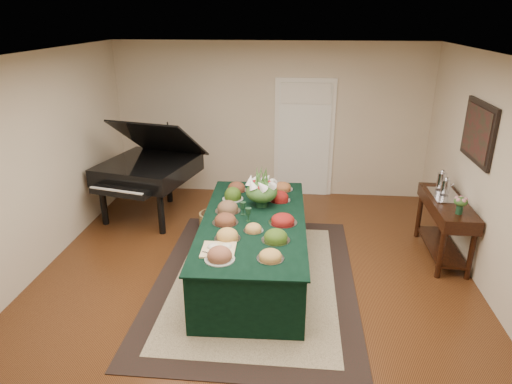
# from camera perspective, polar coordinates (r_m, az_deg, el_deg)

# --- Properties ---
(ground) EXTENTS (6.00, 6.00, 0.00)m
(ground) POSITION_cam_1_polar(r_m,az_deg,el_deg) (5.87, -0.28, -10.66)
(ground) COLOR black
(ground) RESTS_ON ground
(area_rug) EXTENTS (2.46, 3.45, 0.01)m
(area_rug) POSITION_cam_1_polar(r_m,az_deg,el_deg) (5.82, -0.14, -10.92)
(area_rug) COLOR black
(area_rug) RESTS_ON ground
(kitchen_doorway) EXTENTS (1.05, 0.07, 2.10)m
(kitchen_doorway) POSITION_cam_1_polar(r_m,az_deg,el_deg) (8.19, 6.01, 6.51)
(kitchen_doorway) COLOR silver
(kitchen_doorway) RESTS_ON ground
(buffet_table) EXTENTS (1.37, 2.75, 0.74)m
(buffet_table) POSITION_cam_1_polar(r_m,az_deg,el_deg) (5.81, -0.31, -6.78)
(buffet_table) COLOR black
(buffet_table) RESTS_ON ground
(food_platters) EXTENTS (1.06, 2.38, 0.13)m
(food_platters) POSITION_cam_1_polar(r_m,az_deg,el_deg) (5.70, -0.64, -2.71)
(food_platters) COLOR silver
(food_platters) RESTS_ON buffet_table
(cutting_board) EXTENTS (0.37, 0.37, 0.10)m
(cutting_board) POSITION_cam_1_polar(r_m,az_deg,el_deg) (4.96, -4.69, -6.89)
(cutting_board) COLOR tan
(cutting_board) RESTS_ON buffet_table
(green_goblets) EXTENTS (0.16, 0.26, 0.18)m
(green_goblets) POSITION_cam_1_polar(r_m,az_deg,el_deg) (5.66, -1.31, -2.43)
(green_goblets) COLOR #15341F
(green_goblets) RESTS_ON buffet_table
(floral_centerpiece) EXTENTS (0.43, 0.43, 0.43)m
(floral_centerpiece) POSITION_cam_1_polar(r_m,az_deg,el_deg) (5.95, 0.70, 0.52)
(floral_centerpiece) COLOR #15341F
(floral_centerpiece) RESTS_ON buffet_table
(grand_piano) EXTENTS (1.69, 1.81, 1.64)m
(grand_piano) POSITION_cam_1_polar(r_m,az_deg,el_deg) (7.48, -13.32, 2.84)
(grand_piano) COLOR black
(grand_piano) RESTS_ON ground
(wicker_basket) EXTENTS (0.40, 0.40, 0.25)m
(wicker_basket) POSITION_cam_1_polar(r_m,az_deg,el_deg) (7.11, -5.50, -3.58)
(wicker_basket) COLOR olive
(wicker_basket) RESTS_ON ground
(mahogany_sideboard) EXTENTS (0.45, 1.35, 0.83)m
(mahogany_sideboard) POSITION_cam_1_polar(r_m,az_deg,el_deg) (6.57, 22.67, -2.48)
(mahogany_sideboard) COLOR black
(mahogany_sideboard) RESTS_ON ground
(tea_service) EXTENTS (0.34, 0.58, 0.30)m
(tea_service) POSITION_cam_1_polar(r_m,az_deg,el_deg) (6.71, 22.42, 0.83)
(tea_service) COLOR silver
(tea_service) RESTS_ON mahogany_sideboard
(pink_bouquet) EXTENTS (0.18, 0.18, 0.23)m
(pink_bouquet) POSITION_cam_1_polar(r_m,az_deg,el_deg) (6.07, 24.21, -1.17)
(pink_bouquet) COLOR #15341F
(pink_bouquet) RESTS_ON mahogany_sideboard
(wall_painting) EXTENTS (0.05, 0.95, 0.75)m
(wall_painting) POSITION_cam_1_polar(r_m,az_deg,el_deg) (6.31, 26.03, 6.73)
(wall_painting) COLOR black
(wall_painting) RESTS_ON ground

